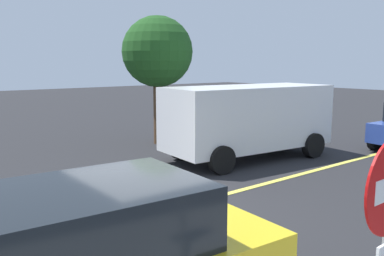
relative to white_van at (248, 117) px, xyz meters
The scene contains 4 objects.
ground_plane 5.55m from the white_van, 156.31° to the right, with size 80.00×80.00×0.00m, color #262628.
lane_marking_centre 3.18m from the white_van, 131.89° to the right, with size 28.00×0.16×0.01m, color #E0D14C.
white_van is the anchor object (origin of this frame).
tree_left_verge 4.25m from the white_van, 101.36° to the left, with size 2.49×2.49×4.52m.
Camera 1 is at (-4.11, -6.46, 2.88)m, focal length 38.99 mm.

